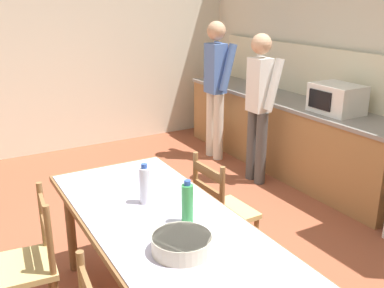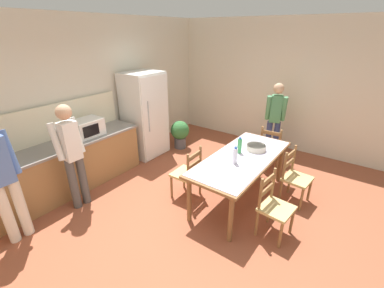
% 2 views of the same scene
% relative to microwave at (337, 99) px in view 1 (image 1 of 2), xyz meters
% --- Properties ---
extents(ground_plane, '(8.32, 8.32, 0.00)m').
position_rel_microwave_xyz_m(ground_plane, '(0.36, -2.21, -1.04)').
color(ground_plane, brown).
extents(wall_left, '(0.12, 5.20, 2.90)m').
position_rel_microwave_xyz_m(wall_left, '(-2.90, -2.21, 0.41)').
color(wall_left, beige).
rests_on(wall_left, ground).
extents(kitchen_counter, '(3.35, 0.66, 0.89)m').
position_rel_microwave_xyz_m(kitchen_counter, '(-0.79, 0.02, -0.59)').
color(kitchen_counter, '#9E7042').
rests_on(kitchen_counter, ground).
extents(counter_splashback, '(3.31, 0.03, 0.60)m').
position_rel_microwave_xyz_m(counter_splashback, '(-0.79, 0.33, 0.15)').
color(counter_splashback, beige).
rests_on(counter_splashback, kitchen_counter).
extents(microwave, '(0.50, 0.39, 0.30)m').
position_rel_microwave_xyz_m(microwave, '(0.00, 0.00, 0.00)').
color(microwave, white).
rests_on(microwave, kitchen_counter).
extents(dining_table, '(2.10, 0.91, 0.79)m').
position_rel_microwave_xyz_m(dining_table, '(1.03, -2.53, -0.33)').
color(dining_table, brown).
rests_on(dining_table, ground).
extents(bottle_near_centre, '(0.07, 0.07, 0.27)m').
position_rel_microwave_xyz_m(bottle_near_centre, '(0.76, -2.53, -0.12)').
color(bottle_near_centre, silver).
rests_on(bottle_near_centre, dining_table).
extents(bottle_off_centre, '(0.07, 0.07, 0.27)m').
position_rel_microwave_xyz_m(bottle_off_centre, '(1.13, -2.43, -0.12)').
color(bottle_off_centre, green).
rests_on(bottle_off_centre, dining_table).
extents(serving_bowl, '(0.32, 0.32, 0.09)m').
position_rel_microwave_xyz_m(serving_bowl, '(1.39, -2.60, -0.20)').
color(serving_bowl, beige).
rests_on(serving_bowl, dining_table).
extents(chair_side_near_left, '(0.46, 0.44, 0.91)m').
position_rel_microwave_xyz_m(chair_side_near_left, '(0.55, -3.26, -0.59)').
color(chair_side_near_left, olive).
rests_on(chair_side_near_left, ground).
extents(chair_side_far_left, '(0.43, 0.41, 0.91)m').
position_rel_microwave_xyz_m(chair_side_far_left, '(0.57, -1.80, -0.59)').
color(chair_side_far_left, olive).
rests_on(chair_side_far_left, ground).
extents(person_at_sink, '(0.44, 0.30, 1.76)m').
position_rel_microwave_xyz_m(person_at_sink, '(-1.53, -0.50, -0.05)').
color(person_at_sink, silver).
rests_on(person_at_sink, ground).
extents(person_at_counter, '(0.42, 0.29, 1.68)m').
position_rel_microwave_xyz_m(person_at_counter, '(-0.62, -0.52, -0.09)').
color(person_at_counter, '#4C4C4C').
rests_on(person_at_counter, ground).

